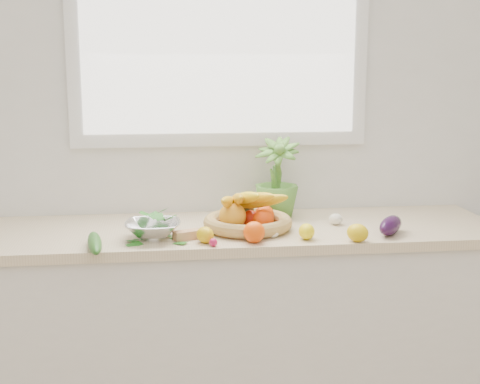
{
  "coord_description": "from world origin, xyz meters",
  "views": [
    {
      "loc": [
        -0.27,
        -0.69,
        1.58
      ],
      "look_at": [
        0.05,
        1.93,
        1.05
      ],
      "focal_mm": 50.0,
      "sensor_mm": 36.0,
      "label": 1
    }
  ],
  "objects": [
    {
      "name": "apple",
      "position": [
        0.09,
        1.93,
        0.94
      ],
      "size": [
        0.1,
        0.1,
        0.07
      ],
      "primitive_type": "sphere",
      "rotation": [
        0.0,
        0.0,
        0.39
      ],
      "color": "red",
      "rests_on": "countertop"
    },
    {
      "name": "countertop",
      "position": [
        0.0,
        1.95,
        0.88
      ],
      "size": [
        2.24,
        0.62,
        0.04
      ],
      "primitive_type": "cube",
      "color": "beige",
      "rests_on": "counter_cabinet"
    },
    {
      "name": "lemon_a",
      "position": [
        -0.11,
        1.72,
        0.93
      ],
      "size": [
        0.09,
        0.1,
        0.06
      ],
      "primitive_type": "ellipsoid",
      "rotation": [
        0.0,
        0.0,
        0.43
      ],
      "color": "gold",
      "rests_on": "countertop"
    },
    {
      "name": "radish",
      "position": [
        -0.08,
        1.67,
        0.92
      ],
      "size": [
        0.04,
        0.04,
        0.03
      ],
      "primitive_type": "sphere",
      "rotation": [
        0.0,
        0.0,
        0.2
      ],
      "color": "#C8194D",
      "rests_on": "countertop"
    },
    {
      "name": "garlic_b",
      "position": [
        0.14,
        1.87,
        0.92
      ],
      "size": [
        0.06,
        0.06,
        0.04
      ],
      "primitive_type": "ellipsoid",
      "rotation": [
        0.0,
        0.0,
        0.17
      ],
      "color": "silver",
      "rests_on": "countertop"
    },
    {
      "name": "counter_cabinet",
      "position": [
        0.0,
        1.95,
        0.43
      ],
      "size": [
        2.2,
        0.58,
        0.86
      ],
      "primitive_type": "cube",
      "color": "silver",
      "rests_on": "ground"
    },
    {
      "name": "garlic_c",
      "position": [
        0.16,
        1.77,
        0.92
      ],
      "size": [
        0.05,
        0.05,
        0.04
      ],
      "primitive_type": "ellipsoid",
      "rotation": [
        0.0,
        0.0,
        0.11
      ],
      "color": "white",
      "rests_on": "countertop"
    },
    {
      "name": "ginger",
      "position": [
        -0.17,
        1.78,
        0.92
      ],
      "size": [
        0.12,
        0.08,
        0.03
      ],
      "primitive_type": "cube",
      "rotation": [
        0.0,
        0.0,
        0.37
      ],
      "color": "tan",
      "rests_on": "countertop"
    },
    {
      "name": "orange_loose",
      "position": [
        0.08,
        1.7,
        0.94
      ],
      "size": [
        0.11,
        0.11,
        0.08
      ],
      "primitive_type": "sphere",
      "rotation": [
        0.0,
        0.0,
        0.39
      ],
      "color": "#FF5008",
      "rests_on": "countertop"
    },
    {
      "name": "garlic_a",
      "position": [
        0.45,
        1.94,
        0.92
      ],
      "size": [
        0.07,
        0.07,
        0.05
      ],
      "primitive_type": "ellipsoid",
      "rotation": [
        0.0,
        0.0,
        0.23
      ],
      "color": "white",
      "rests_on": "countertop"
    },
    {
      "name": "colander_with_spinach",
      "position": [
        -0.3,
        1.8,
        0.96
      ],
      "size": [
        0.23,
        0.23,
        0.12
      ],
      "color": "white",
      "rests_on": "countertop"
    },
    {
      "name": "cucumber",
      "position": [
        -0.51,
        1.68,
        0.92
      ],
      "size": [
        0.09,
        0.28,
        0.05
      ],
      "primitive_type": "ellipsoid",
      "rotation": [
        0.0,
        0.0,
        0.13
      ],
      "color": "#1A5519",
      "rests_on": "countertop"
    },
    {
      "name": "lemon_c",
      "position": [
        0.47,
        1.67,
        0.93
      ],
      "size": [
        0.11,
        0.11,
        0.07
      ],
      "primitive_type": "ellipsoid",
      "rotation": [
        0.0,
        0.0,
        0.73
      ],
      "color": "#E5BB0C",
      "rests_on": "countertop"
    },
    {
      "name": "fruit_basket",
      "position": [
        0.07,
        1.9,
        0.95
      ],
      "size": [
        0.45,
        0.45,
        0.19
      ],
      "color": "#B0744E",
      "rests_on": "countertop"
    },
    {
      "name": "lemon_b",
      "position": [
        0.28,
        1.73,
        0.93
      ],
      "size": [
        0.07,
        0.08,
        0.06
      ],
      "primitive_type": "ellipsoid",
      "rotation": [
        0.0,
        0.0,
        -0.1
      ],
      "color": "yellow",
      "rests_on": "countertop"
    },
    {
      "name": "back_wall",
      "position": [
        0.0,
        2.25,
        1.35
      ],
      "size": [
        4.5,
        0.02,
        2.7
      ],
      "primitive_type": "cube",
      "color": "white",
      "rests_on": "ground"
    },
    {
      "name": "eggplant",
      "position": [
        0.62,
        1.76,
        0.94
      ],
      "size": [
        0.17,
        0.19,
        0.07
      ],
      "primitive_type": "ellipsoid",
      "rotation": [
        0.0,
        0.0,
        -0.64
      ],
      "color": "#2A0D32",
      "rests_on": "countertop"
    },
    {
      "name": "window_pane",
      "position": [
        0.0,
        2.21,
        1.75
      ],
      "size": [
        1.18,
        0.01,
        0.98
      ],
      "primitive_type": "cube",
      "color": "white",
      "rests_on": "window_frame"
    },
    {
      "name": "window_frame",
      "position": [
        0.0,
        2.23,
        1.75
      ],
      "size": [
        1.3,
        0.03,
        1.1
      ],
      "primitive_type": "cube",
      "color": "white",
      "rests_on": "back_wall"
    },
    {
      "name": "potted_herb",
      "position": [
        0.23,
        2.11,
        1.07
      ],
      "size": [
        0.25,
        0.25,
        0.35
      ],
      "primitive_type": "imported",
      "rotation": [
        0.0,
        0.0,
        -0.37
      ],
      "color": "#538E33",
      "rests_on": "countertop"
    }
  ]
}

